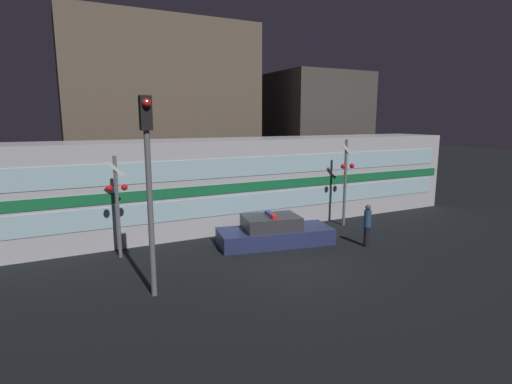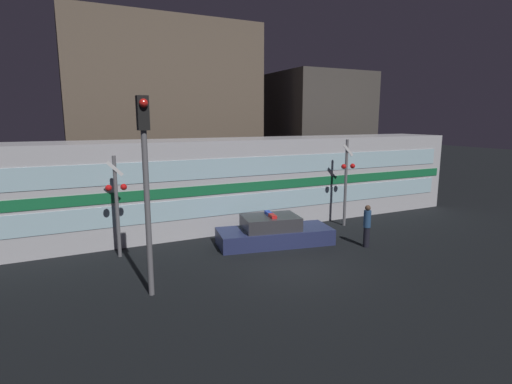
# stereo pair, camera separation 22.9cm
# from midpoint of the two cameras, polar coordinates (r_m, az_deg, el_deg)

# --- Properties ---
(ground_plane) EXTENTS (120.00, 120.00, 0.00)m
(ground_plane) POSITION_cam_midpoint_polar(r_m,az_deg,el_deg) (13.88, 5.86, -10.54)
(ground_plane) COLOR black
(train) EXTENTS (23.35, 3.04, 4.05)m
(train) POSITION_cam_midpoint_polar(r_m,az_deg,el_deg) (18.90, -1.91, 1.48)
(train) COLOR silver
(train) RESTS_ON ground_plane
(police_car) EXTENTS (4.78, 2.53, 1.28)m
(police_car) POSITION_cam_midpoint_polar(r_m,az_deg,el_deg) (16.07, 2.93, -5.80)
(police_car) COLOR navy
(police_car) RESTS_ON ground_plane
(pedestrian) EXTENTS (0.28, 0.28, 1.68)m
(pedestrian) POSITION_cam_midpoint_polar(r_m,az_deg,el_deg) (16.20, 15.96, -4.64)
(pedestrian) COLOR black
(pedestrian) RESTS_ON ground_plane
(crossing_signal_near) EXTENTS (0.74, 0.32, 4.03)m
(crossing_signal_near) POSITION_cam_midpoint_polar(r_m,az_deg,el_deg) (18.89, 13.12, 1.94)
(crossing_signal_near) COLOR slate
(crossing_signal_near) RESTS_ON ground_plane
(crossing_signal_far) EXTENTS (0.74, 0.32, 3.69)m
(crossing_signal_far) POSITION_cam_midpoint_polar(r_m,az_deg,el_deg) (14.97, -18.87, -1.21)
(crossing_signal_far) COLOR slate
(crossing_signal_far) RESTS_ON ground_plane
(traffic_light_corner) EXTENTS (0.30, 0.46, 5.55)m
(traffic_light_corner) POSITION_cam_midpoint_polar(r_m,az_deg,el_deg) (11.15, -14.92, 2.98)
(traffic_light_corner) COLOR slate
(traffic_light_corner) RESTS_ON ground_plane
(building_left) EXTENTS (11.61, 4.44, 10.81)m
(building_left) POSITION_cam_midpoint_polar(r_m,az_deg,el_deg) (26.10, -12.57, 11.14)
(building_left) COLOR brown
(building_left) RESTS_ON ground_plane
(building_center) EXTENTS (6.23, 6.48, 8.14)m
(building_center) POSITION_cam_midpoint_polar(r_m,az_deg,el_deg) (29.92, 8.53, 8.58)
(building_center) COLOR #47423D
(building_center) RESTS_ON ground_plane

